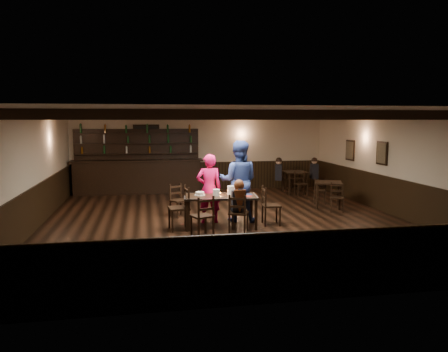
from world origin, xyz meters
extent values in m
plane|color=black|center=(0.00, 0.00, 0.00)|extent=(10.00, 10.00, 0.00)
cube|color=beige|center=(0.00, 5.00, 1.35)|extent=(9.00, 0.02, 2.70)
cube|color=beige|center=(0.00, -5.00, 1.35)|extent=(9.00, 0.02, 2.70)
cube|color=beige|center=(-4.50, 0.00, 1.35)|extent=(0.02, 10.00, 2.70)
cube|color=beige|center=(4.50, 0.00, 1.35)|extent=(0.02, 10.00, 2.70)
cube|color=silver|center=(0.00, 0.00, 2.70)|extent=(9.00, 10.00, 0.02)
cube|color=black|center=(0.00, 4.97, 0.50)|extent=(9.00, 0.04, 1.00)
cube|color=black|center=(0.00, -4.97, 0.50)|extent=(9.00, 0.04, 1.00)
cube|color=black|center=(-4.47, 0.00, 0.50)|extent=(0.04, 10.00, 1.00)
cube|color=black|center=(4.47, 0.00, 0.50)|extent=(0.04, 10.00, 1.00)
cube|color=black|center=(-1.90, 4.97, 1.85)|extent=(0.90, 0.03, 1.00)
cube|color=black|center=(-1.90, 4.95, 1.85)|extent=(0.80, 0.02, 0.90)
cube|color=black|center=(4.47, 0.50, 1.60)|extent=(0.03, 0.55, 0.65)
cube|color=#72664C|center=(4.45, 0.50, 1.60)|extent=(0.02, 0.45, 0.55)
cube|color=black|center=(4.47, 2.40, 1.55)|extent=(0.03, 0.55, 0.65)
cube|color=#72664C|center=(4.45, 2.40, 1.55)|extent=(0.02, 0.45, 0.55)
cube|color=black|center=(0.00, -3.00, 2.60)|extent=(8.90, 0.18, 0.18)
cube|color=black|center=(0.00, -1.00, 2.60)|extent=(8.90, 0.18, 0.18)
cube|color=black|center=(0.00, 1.00, 2.60)|extent=(8.90, 0.18, 0.18)
cube|color=black|center=(0.00, 3.00, 2.60)|extent=(8.90, 0.18, 0.18)
cube|color=black|center=(-1.06, -0.89, 0.35)|extent=(0.07, 0.07, 0.71)
cube|color=black|center=(-0.99, -0.17, 0.35)|extent=(0.07, 0.07, 0.71)
cube|color=black|center=(0.51, -1.04, 0.35)|extent=(0.07, 0.07, 0.71)
cube|color=black|center=(0.58, -0.32, 0.35)|extent=(0.07, 0.07, 0.71)
cube|color=black|center=(-0.24, -0.60, 0.73)|extent=(1.77, 1.00, 0.04)
cube|color=#A5A8AD|center=(-0.20, -0.20, 0.73)|extent=(1.69, 0.19, 0.05)
cube|color=#A5A8AD|center=(-0.28, -1.01, 0.73)|extent=(1.69, 0.19, 0.05)
cube|color=#A5A8AD|center=(0.59, -0.68, 0.73)|extent=(0.11, 0.85, 0.05)
cube|color=#A5A8AD|center=(-1.07, -0.52, 0.73)|extent=(0.11, 0.85, 0.05)
cube|color=black|center=(-0.67, -1.13, 0.22)|extent=(0.05, 0.05, 0.43)
cube|color=black|center=(-0.54, -1.45, 0.22)|extent=(0.05, 0.05, 0.43)
cube|color=black|center=(-1.00, -1.27, 0.22)|extent=(0.05, 0.05, 0.43)
cube|color=black|center=(-0.87, -1.58, 0.22)|extent=(0.05, 0.05, 0.43)
cube|color=black|center=(-0.77, -1.36, 0.45)|extent=(0.54, 0.53, 0.04)
cube|color=black|center=(-0.71, -1.52, 0.68)|extent=(0.40, 0.19, 0.45)
cube|color=black|center=(-0.71, -1.52, 0.63)|extent=(0.34, 0.16, 0.05)
cube|color=black|center=(-0.71, -1.52, 0.81)|extent=(0.34, 0.16, 0.05)
cube|color=black|center=(0.31, -1.04, 0.21)|extent=(0.04, 0.04, 0.41)
cube|color=black|center=(0.18, -1.34, 0.21)|extent=(0.04, 0.04, 0.41)
cube|color=black|center=(0.00, -0.90, 0.21)|extent=(0.04, 0.04, 0.41)
cube|color=black|center=(-0.14, -1.20, 0.21)|extent=(0.04, 0.04, 0.41)
cube|color=black|center=(0.09, -1.12, 0.43)|extent=(0.53, 0.52, 0.04)
cube|color=black|center=(0.02, -1.27, 0.65)|extent=(0.38, 0.20, 0.43)
cube|color=black|center=(0.02, -1.27, 0.61)|extent=(0.33, 0.17, 0.05)
cube|color=black|center=(0.02, -1.27, 0.78)|extent=(0.33, 0.17, 0.05)
cube|color=black|center=(-1.43, -0.51, 0.24)|extent=(0.04, 0.04, 0.48)
cube|color=black|center=(-1.06, -0.47, 0.24)|extent=(0.04, 0.04, 0.48)
cube|color=black|center=(-1.39, -0.91, 0.24)|extent=(0.04, 0.04, 0.48)
cube|color=black|center=(-1.01, -0.87, 0.24)|extent=(0.04, 0.04, 0.48)
cube|color=black|center=(-1.22, -0.69, 0.50)|extent=(0.50, 0.52, 0.04)
cube|color=black|center=(-1.03, -0.67, 0.76)|extent=(0.09, 0.47, 0.50)
cube|color=black|center=(-1.03, -0.67, 0.71)|extent=(0.07, 0.40, 0.06)
cube|color=black|center=(-1.03, -0.67, 0.91)|extent=(0.07, 0.40, 0.06)
cube|color=black|center=(1.17, -0.78, 0.22)|extent=(0.04, 0.04, 0.44)
cube|color=black|center=(0.81, -0.75, 0.22)|extent=(0.04, 0.04, 0.44)
cube|color=black|center=(1.19, -0.40, 0.22)|extent=(0.04, 0.04, 0.44)
cube|color=black|center=(0.84, -0.38, 0.22)|extent=(0.04, 0.04, 0.44)
cube|color=black|center=(1.00, -0.58, 0.47)|extent=(0.45, 0.46, 0.04)
cube|color=black|center=(0.83, -0.56, 0.70)|extent=(0.07, 0.44, 0.47)
cube|color=black|center=(0.83, -0.56, 0.65)|extent=(0.05, 0.37, 0.05)
cube|color=black|center=(0.83, -0.56, 0.84)|extent=(0.05, 0.37, 0.05)
cube|color=black|center=(-1.17, 0.48, 0.20)|extent=(0.05, 0.05, 0.41)
cube|color=black|center=(-1.34, 0.75, 0.20)|extent=(0.05, 0.05, 0.41)
cube|color=black|center=(-0.88, 0.66, 0.20)|extent=(0.05, 0.05, 0.41)
cube|color=black|center=(-1.05, 0.93, 0.20)|extent=(0.05, 0.05, 0.41)
cube|color=black|center=(-1.11, 0.71, 0.42)|extent=(0.54, 0.53, 0.04)
cube|color=black|center=(-1.19, 0.84, 0.64)|extent=(0.35, 0.24, 0.42)
cube|color=black|center=(-1.19, 0.84, 0.59)|extent=(0.30, 0.20, 0.05)
cube|color=black|center=(-1.19, 0.84, 0.76)|extent=(0.30, 0.20, 0.05)
imported|color=red|center=(-0.44, -0.11, 0.85)|extent=(0.62, 0.41, 1.69)
imported|color=navy|center=(0.32, -0.04, 1.00)|extent=(1.15, 1.01, 2.01)
cube|color=black|center=(0.09, -1.01, 0.51)|extent=(0.29, 0.29, 0.12)
cube|color=black|center=(0.09, -1.12, 0.72)|extent=(0.31, 0.18, 0.44)
cylinder|color=black|center=(0.09, -1.12, 0.92)|extent=(0.09, 0.31, 0.31)
sphere|color=#D8A384|center=(0.09, -1.12, 1.06)|extent=(0.19, 0.19, 0.19)
sphere|color=#3C180D|center=(0.09, -1.15, 1.07)|extent=(0.24, 0.24, 0.24)
cone|color=#3C180D|center=(0.09, -1.24, 0.71)|extent=(0.18, 0.18, 0.55)
cylinder|color=white|center=(-0.71, -0.47, 0.76)|extent=(0.26, 0.26, 0.01)
cylinder|color=white|center=(-0.71, -0.47, 0.80)|extent=(0.21, 0.21, 0.07)
cylinder|color=silver|center=(-0.71, -0.47, 0.78)|extent=(0.22, 0.22, 0.03)
cylinder|color=white|center=(-0.34, -0.63, 0.83)|extent=(0.17, 0.17, 0.16)
cylinder|color=white|center=(0.03, -0.54, 0.86)|extent=(0.18, 0.18, 0.21)
cylinder|color=#A5A8AD|center=(-0.22, -0.46, 0.77)|extent=(0.05, 0.05, 0.03)
sphere|color=orange|center=(-0.22, -0.46, 0.80)|extent=(0.03, 0.03, 0.03)
cylinder|color=silver|center=(0.14, -0.73, 0.80)|extent=(0.04, 0.04, 0.10)
cylinder|color=#A5A8AD|center=(0.16, -0.75, 0.79)|extent=(0.03, 0.03, 0.08)
cylinder|color=silver|center=(0.12, -0.51, 0.81)|extent=(0.07, 0.07, 0.11)
cube|color=maroon|center=(0.31, -0.76, 0.75)|extent=(0.39, 0.34, 0.00)
cube|color=navy|center=(0.37, -0.57, 0.75)|extent=(0.32, 0.24, 0.00)
cube|color=black|center=(-2.21, 4.65, 0.55)|extent=(4.24, 0.60, 1.10)
cube|color=black|center=(-2.21, 4.65, 1.12)|extent=(4.44, 0.70, 0.05)
cube|color=black|center=(-2.21, 4.92, 1.10)|extent=(4.24, 0.10, 2.20)
cube|color=black|center=(-2.21, 4.82, 1.35)|extent=(4.14, 0.22, 0.03)
cube|color=black|center=(-2.21, 4.82, 1.70)|extent=(4.14, 0.22, 0.03)
cube|color=black|center=(-2.21, 4.82, 2.05)|extent=(4.14, 0.22, 0.03)
cube|color=black|center=(3.20, 1.12, 0.73)|extent=(0.95, 0.95, 0.04)
cube|color=black|center=(2.81, 0.95, 0.35)|extent=(0.05, 0.05, 0.71)
cube|color=black|center=(3.03, 1.51, 0.35)|extent=(0.05, 0.05, 0.71)
cube|color=black|center=(3.38, 0.73, 0.35)|extent=(0.05, 0.05, 0.71)
cube|color=black|center=(3.60, 1.29, 0.35)|extent=(0.05, 0.05, 0.71)
cube|color=black|center=(3.11, 3.70, 0.73)|extent=(0.79, 0.79, 0.04)
cube|color=black|center=(2.80, 3.37, 0.35)|extent=(0.05, 0.05, 0.71)
cube|color=black|center=(2.78, 4.00, 0.35)|extent=(0.05, 0.05, 0.71)
cube|color=black|center=(3.43, 3.40, 0.35)|extent=(0.05, 0.05, 0.71)
cube|color=black|center=(3.41, 4.02, 0.35)|extent=(0.05, 0.05, 0.71)
cube|color=black|center=(2.52, 3.69, 0.74)|extent=(0.34, 0.43, 0.54)
sphere|color=#D8A384|center=(2.52, 3.69, 1.10)|extent=(0.21, 0.21, 0.21)
sphere|color=black|center=(2.52, 3.69, 1.13)|extent=(0.22, 0.22, 0.22)
cube|color=black|center=(3.85, 3.81, 0.73)|extent=(0.25, 0.38, 0.52)
sphere|color=#D8A384|center=(3.85, 3.81, 1.08)|extent=(0.20, 0.20, 0.20)
sphere|color=black|center=(3.85, 3.81, 1.11)|extent=(0.21, 0.21, 0.21)
camera|label=1|loc=(-1.95, -10.52, 2.51)|focal=35.00mm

